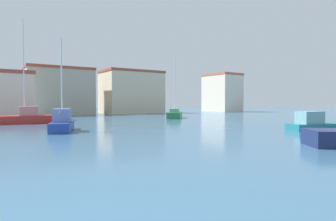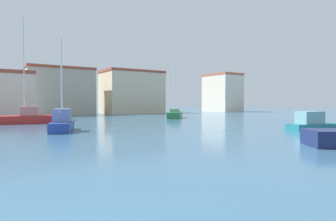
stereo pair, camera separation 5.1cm
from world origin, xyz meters
name	(u,v)px [view 1 (the left image)]	position (x,y,z in m)	size (l,w,h in m)	color
water	(159,127)	(15.00, 20.00, 0.00)	(160.00, 160.00, 0.00)	#38607F
sailboat_green_mid_harbor	(175,114)	(24.91, 31.66, 0.58)	(5.16, 5.73, 9.71)	#28703D
sailboat_red_behind_lamppost	(25,118)	(4.48, 32.59, 0.69)	(7.89, 3.00, 12.18)	#B22823
motorboat_teal_inner_mooring	(314,123)	(25.33, 10.23, 0.60)	(5.78, 3.09, 1.69)	#1E707A
sailboat_blue_near_pier	(62,123)	(6.18, 21.68, 0.75)	(3.07, 4.96, 8.05)	#233D93
waterfront_apartments	(60,91)	(12.31, 51.44, 4.46)	(11.93, 6.62, 8.90)	#B2A893
harbor_office	(132,92)	(27.11, 51.33, 4.55)	(12.48, 8.23, 9.08)	beige
yacht_club	(222,93)	(49.75, 46.99, 4.65)	(6.34, 8.51, 9.29)	beige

